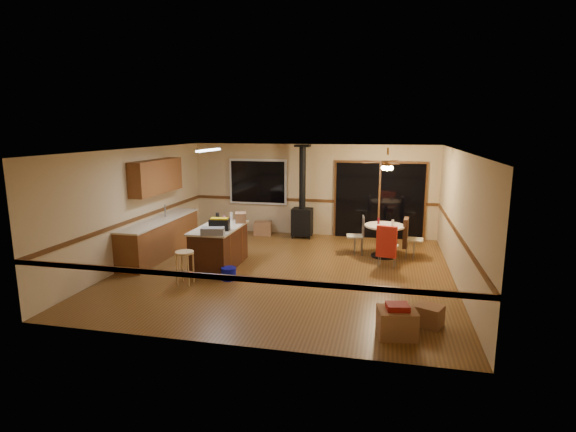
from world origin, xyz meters
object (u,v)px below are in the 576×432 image
(kitchen_island, at_px, (219,246))
(chair_left, at_px, (360,231))
(box_corner_b, at_px, (429,316))
(wood_stove, at_px, (302,212))
(dining_table, at_px, (384,235))
(blue_bucket, at_px, (229,274))
(chair_right, at_px, (407,233))
(box_corner_a, at_px, (397,323))
(chair_near, at_px, (387,242))
(toolbox_black, at_px, (219,225))
(toolbox_grey, at_px, (213,231))
(bar_stool, at_px, (185,268))
(box_under_window, at_px, (263,228))

(kitchen_island, bearing_deg, chair_left, 29.19)
(chair_left, height_order, box_corner_b, chair_left)
(wood_stove, height_order, dining_table, wood_stove)
(wood_stove, xyz_separation_m, blue_bucket, (-0.79, -3.88, -0.60))
(chair_right, relative_size, box_corner_a, 1.27)
(dining_table, relative_size, chair_near, 1.36)
(toolbox_black, distance_m, chair_right, 4.42)
(kitchen_island, relative_size, dining_table, 1.77)
(box_corner_b, bearing_deg, blue_bucket, 159.94)
(toolbox_grey, height_order, chair_near, toolbox_grey)
(kitchen_island, distance_m, box_corner_b, 4.85)
(box_corner_b, bearing_deg, chair_right, 93.18)
(wood_stove, distance_m, chair_right, 3.14)
(chair_near, height_order, box_corner_b, chair_near)
(bar_stool, height_order, chair_right, chair_right)
(toolbox_black, xyz_separation_m, blue_bucket, (0.38, -0.53, -0.89))
(bar_stool, bearing_deg, box_corner_a, -19.56)
(wood_stove, bearing_deg, chair_left, -39.41)
(dining_table, distance_m, box_corner_a, 4.27)
(chair_right, distance_m, box_under_window, 4.25)
(kitchen_island, xyz_separation_m, chair_left, (2.98, 1.67, 0.14))
(blue_bucket, height_order, chair_left, chair_left)
(kitchen_island, bearing_deg, dining_table, 23.47)
(wood_stove, distance_m, toolbox_black, 3.55)
(box_under_window, bearing_deg, toolbox_black, -89.98)
(chair_left, bearing_deg, blue_bucket, -134.77)
(chair_right, distance_m, box_corner_b, 3.87)
(toolbox_black, distance_m, box_corner_b, 4.68)
(wood_stove, xyz_separation_m, toolbox_grey, (-1.15, -3.77, 0.24))
(chair_right, relative_size, box_corner_b, 1.73)
(blue_bucket, xyz_separation_m, box_corner_a, (3.31, -1.87, 0.08))
(box_under_window, height_order, box_corner_a, box_corner_a)
(chair_near, bearing_deg, toolbox_grey, -158.21)
(kitchen_island, relative_size, toolbox_black, 3.96)
(chair_right, xyz_separation_m, box_corner_a, (-0.28, -4.32, -0.39))
(chair_near, distance_m, box_corner_a, 3.40)
(chair_near, relative_size, box_corner_b, 1.73)
(blue_bucket, bearing_deg, toolbox_grey, 163.61)
(wood_stove, distance_m, box_corner_b, 6.09)
(toolbox_grey, distance_m, blue_bucket, 0.93)
(chair_near, bearing_deg, toolbox_black, -164.55)
(kitchen_island, xyz_separation_m, toolbox_grey, (0.15, -0.72, 0.52))
(blue_bucket, distance_m, dining_table, 3.91)
(wood_stove, relative_size, box_corner_b, 6.23)
(kitchen_island, bearing_deg, bar_stool, -100.63)
(bar_stool, height_order, chair_near, chair_near)
(toolbox_grey, height_order, bar_stool, toolbox_grey)
(toolbox_black, relative_size, chair_near, 0.61)
(kitchen_island, height_order, chair_left, chair_left)
(kitchen_island, height_order, dining_table, kitchen_island)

